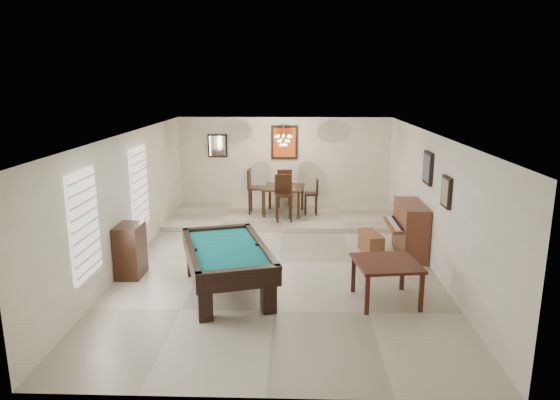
# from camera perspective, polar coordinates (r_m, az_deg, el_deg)

# --- Properties ---
(ground_plane) EXTENTS (6.00, 9.00, 0.02)m
(ground_plane) POSITION_cam_1_polar(r_m,az_deg,el_deg) (10.24, -0.11, -7.11)
(ground_plane) COLOR beige
(wall_back) EXTENTS (6.00, 0.04, 2.60)m
(wall_back) POSITION_cam_1_polar(r_m,az_deg,el_deg) (14.27, 0.51, 4.23)
(wall_back) COLOR silver
(wall_back) RESTS_ON ground_plane
(wall_front) EXTENTS (6.00, 0.04, 2.60)m
(wall_front) POSITION_cam_1_polar(r_m,az_deg,el_deg) (5.58, -1.75, -10.72)
(wall_front) COLOR silver
(wall_front) RESTS_ON ground_plane
(wall_left) EXTENTS (0.04, 9.00, 2.60)m
(wall_left) POSITION_cam_1_polar(r_m,az_deg,el_deg) (10.40, -16.87, 0.16)
(wall_left) COLOR silver
(wall_left) RESTS_ON ground_plane
(wall_right) EXTENTS (0.04, 9.00, 2.60)m
(wall_right) POSITION_cam_1_polar(r_m,az_deg,el_deg) (10.21, 16.97, -0.09)
(wall_right) COLOR silver
(wall_right) RESTS_ON ground_plane
(ceiling) EXTENTS (6.00, 9.00, 0.04)m
(ceiling) POSITION_cam_1_polar(r_m,az_deg,el_deg) (9.64, -0.12, 7.58)
(ceiling) COLOR white
(ceiling) RESTS_ON wall_back
(dining_step) EXTENTS (6.00, 2.50, 0.12)m
(dining_step) POSITION_cam_1_polar(r_m,az_deg,el_deg) (13.31, 0.37, -1.91)
(dining_step) COLOR beige
(dining_step) RESTS_ON ground_plane
(window_left_front) EXTENTS (0.06, 1.00, 1.70)m
(window_left_front) POSITION_cam_1_polar(r_m,az_deg,el_deg) (8.38, -21.44, -2.63)
(window_left_front) COLOR white
(window_left_front) RESTS_ON wall_left
(window_left_rear) EXTENTS (0.06, 1.00, 1.70)m
(window_left_rear) POSITION_cam_1_polar(r_m,az_deg,el_deg) (10.93, -15.77, 1.39)
(window_left_rear) COLOR white
(window_left_rear) RESTS_ON wall_left
(pool_table) EXTENTS (1.96, 2.69, 0.80)m
(pool_table) POSITION_cam_1_polar(r_m,az_deg,el_deg) (8.76, -6.05, -7.95)
(pool_table) COLOR black
(pool_table) RESTS_ON ground_plane
(square_table) EXTENTS (1.14, 1.14, 0.70)m
(square_table) POSITION_cam_1_polar(r_m,az_deg,el_deg) (8.56, 12.00, -9.10)
(square_table) COLOR #33120C
(square_table) RESTS_ON ground_plane
(upright_piano) EXTENTS (0.75, 1.35, 1.12)m
(upright_piano) POSITION_cam_1_polar(r_m,az_deg,el_deg) (10.77, 13.99, -3.29)
(upright_piano) COLOR brown
(upright_piano) RESTS_ON ground_plane
(piano_bench) EXTENTS (0.46, 0.87, 0.46)m
(piano_bench) POSITION_cam_1_polar(r_m,az_deg,el_deg) (10.80, 10.35, -4.89)
(piano_bench) COLOR brown
(piano_bench) RESTS_ON ground_plane
(apothecary_chest) EXTENTS (0.44, 0.66, 0.99)m
(apothecary_chest) POSITION_cam_1_polar(r_m,az_deg,el_deg) (9.79, -16.73, -5.54)
(apothecary_chest) COLOR black
(apothecary_chest) RESTS_ON ground_plane
(dining_table) EXTENTS (1.15, 1.15, 0.86)m
(dining_table) POSITION_cam_1_polar(r_m,az_deg,el_deg) (13.31, 0.42, 0.25)
(dining_table) COLOR black
(dining_table) RESTS_ON dining_step
(flower_vase) EXTENTS (0.16, 0.16, 0.22)m
(flower_vase) POSITION_cam_1_polar(r_m,az_deg,el_deg) (13.19, 0.43, 2.54)
(flower_vase) COLOR #AA0E16
(flower_vase) RESTS_ON dining_table
(dining_chair_south) EXTENTS (0.47, 0.47, 1.16)m
(dining_chair_south) POSITION_cam_1_polar(r_m,az_deg,el_deg) (12.57, 0.44, 0.17)
(dining_chair_south) COLOR black
(dining_chair_south) RESTS_ON dining_step
(dining_chair_north) EXTENTS (0.44, 0.44, 1.09)m
(dining_chair_north) POSITION_cam_1_polar(r_m,az_deg,el_deg) (14.04, 0.48, 1.43)
(dining_chair_north) COLOR black
(dining_chair_north) RESTS_ON dining_step
(dining_chair_west) EXTENTS (0.47, 0.47, 1.20)m
(dining_chair_west) POSITION_cam_1_polar(r_m,az_deg,el_deg) (13.30, -2.67, 0.98)
(dining_chair_west) COLOR black
(dining_chair_west) RESTS_ON dining_step
(dining_chair_east) EXTENTS (0.36, 0.36, 0.95)m
(dining_chair_east) POSITION_cam_1_polar(r_m,az_deg,el_deg) (13.26, 3.55, 0.39)
(dining_chair_east) COLOR black
(dining_chair_east) RESTS_ON dining_step
(chandelier) EXTENTS (0.44, 0.44, 0.60)m
(chandelier) POSITION_cam_1_polar(r_m,az_deg,el_deg) (12.86, 0.38, 7.26)
(chandelier) COLOR #FFE5B2
(chandelier) RESTS_ON ceiling
(back_painting) EXTENTS (0.75, 0.06, 0.95)m
(back_painting) POSITION_cam_1_polar(r_m,az_deg,el_deg) (14.15, 0.52, 6.60)
(back_painting) COLOR #D84C14
(back_painting) RESTS_ON wall_back
(back_mirror) EXTENTS (0.55, 0.06, 0.65)m
(back_mirror) POSITION_cam_1_polar(r_m,az_deg,el_deg) (14.33, -7.15, 6.18)
(back_mirror) COLOR white
(back_mirror) RESTS_ON wall_back
(right_picture_upper) EXTENTS (0.06, 0.55, 0.65)m
(right_picture_upper) POSITION_cam_1_polar(r_m,az_deg,el_deg) (10.37, 16.56, 3.52)
(right_picture_upper) COLOR slate
(right_picture_upper) RESTS_ON wall_right
(right_picture_lower) EXTENTS (0.06, 0.45, 0.55)m
(right_picture_lower) POSITION_cam_1_polar(r_m,az_deg,el_deg) (9.17, 18.47, 0.88)
(right_picture_lower) COLOR gray
(right_picture_lower) RESTS_ON wall_right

